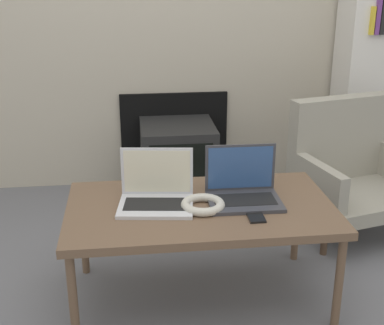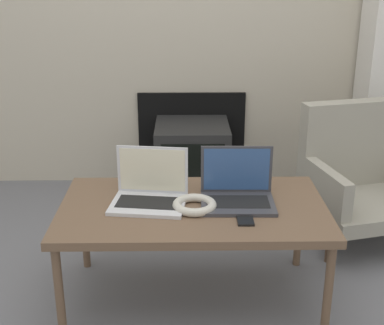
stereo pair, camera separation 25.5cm
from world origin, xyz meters
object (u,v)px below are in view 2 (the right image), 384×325
object	(u,v)px
laptop_left	(150,191)
tv	(192,160)
phone	(245,219)
laptop_right	(237,191)
headphones	(194,205)
armchair	(363,174)

from	to	relation	value
laptop_left	tv	distance (m)	1.19
laptop_left	phone	size ratio (longest dim) A/B	2.76
laptop_left	laptop_right	bearing A→B (deg)	7.39
headphones	tv	world-z (taller)	headphones
laptop_left	phone	bearing A→B (deg)	-16.93
headphones	armchair	bearing A→B (deg)	35.04
laptop_left	headphones	distance (m)	0.21
phone	armchair	world-z (taller)	armchair
laptop_left	armchair	distance (m)	1.29
tv	armchair	bearing A→B (deg)	-30.77
laptop_left	laptop_right	world-z (taller)	same
armchair	phone	bearing A→B (deg)	-147.76
headphones	armchair	world-z (taller)	armchair
laptop_left	headphones	bearing A→B (deg)	-13.96
laptop_left	armchair	bearing A→B (deg)	34.63
tv	armchair	world-z (taller)	armchair
headphones	phone	size ratio (longest dim) A/B	1.51
laptop_left	armchair	size ratio (longest dim) A/B	0.46
armchair	tv	bearing A→B (deg)	135.52
laptop_left	laptop_right	distance (m)	0.38
laptop_right	armchair	xyz separation A→B (m)	(0.75, 0.58, -0.16)
phone	armchair	distance (m)	1.07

